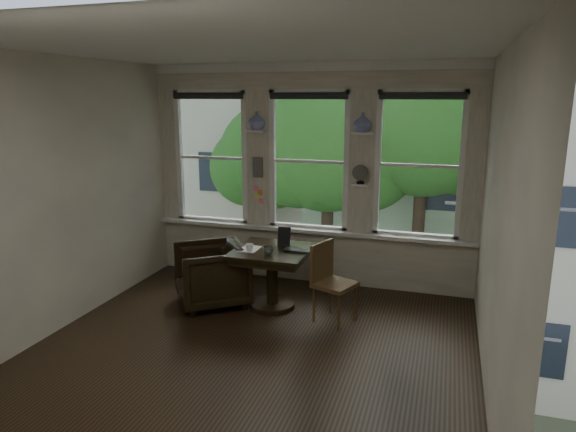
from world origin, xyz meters
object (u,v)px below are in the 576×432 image
(armchair_left, at_px, (212,275))
(mug, at_px, (250,248))
(table, at_px, (272,278))
(side_chair_right, at_px, (335,284))
(laptop, at_px, (296,252))

(armchair_left, height_order, mug, mug)
(table, bearing_deg, side_chair_right, -11.73)
(armchair_left, distance_m, side_chair_right, 1.59)
(table, height_order, mug, mug)
(table, bearing_deg, laptop, -8.11)
(table, relative_size, armchair_left, 1.06)
(armchair_left, xyz_separation_m, mug, (0.53, -0.03, 0.41))
(laptop, bearing_deg, mug, -165.44)
(armchair_left, bearing_deg, side_chair_right, 51.43)
(laptop, distance_m, mug, 0.56)
(mug, bearing_deg, laptop, 11.19)
(laptop, bearing_deg, armchair_left, -172.22)
(laptop, height_order, mug, mug)
(armchair_left, relative_size, side_chair_right, 0.92)
(armchair_left, relative_size, laptop, 2.63)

